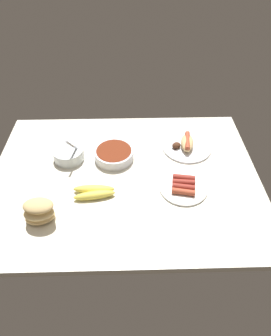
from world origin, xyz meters
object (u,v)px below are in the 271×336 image
at_px(banana_bunch, 94,192).
at_px(bowl_chili, 114,154).
at_px(bowl_coleslaw, 69,153).
at_px(plate_sausages, 183,186).
at_px(bread_stack, 39,212).
at_px(plate_hotdog_assembled, 186,145).

xyz_separation_m(banana_bunch, bowl_chili, (0.08, 0.23, 0.01)).
xyz_separation_m(bowl_coleslaw, plate_sausages, (0.52, -0.21, -0.02)).
bearing_deg(bread_stack, plate_sausages, 15.09).
relative_size(bowl_coleslaw, plate_hotdog_assembled, 0.64).
bearing_deg(bowl_chili, bowl_coleslaw, 178.70).
xyz_separation_m(plate_hotdog_assembled, bread_stack, (-0.63, -0.42, 0.04)).
bearing_deg(plate_hotdog_assembled, banana_bunch, -145.50).
distance_m(bowl_chili, plate_sausages, 0.36).
bearing_deg(plate_sausages, banana_bunch, -175.84).
height_order(banana_bunch, bowl_chili, bowl_chili).
bearing_deg(banana_bunch, bowl_chili, 71.27).
distance_m(banana_bunch, bowl_coleslaw, 0.27).
relative_size(banana_bunch, bread_stack, 1.37).
bearing_deg(banana_bunch, bread_stack, -146.81).
bearing_deg(bowl_coleslaw, plate_hotdog_assembled, 6.40).
xyz_separation_m(banana_bunch, bowl_coleslaw, (-0.14, 0.23, 0.01)).
distance_m(bowl_chili, plate_hotdog_assembled, 0.36).
relative_size(bowl_coleslaw, bowl_chili, 0.83).
distance_m(banana_bunch, plate_hotdog_assembled, 0.52).
bearing_deg(banana_bunch, plate_sausages, 4.16).
distance_m(plate_sausages, plate_hotdog_assembled, 0.27).
height_order(bowl_coleslaw, bowl_chili, bowl_coleslaw).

